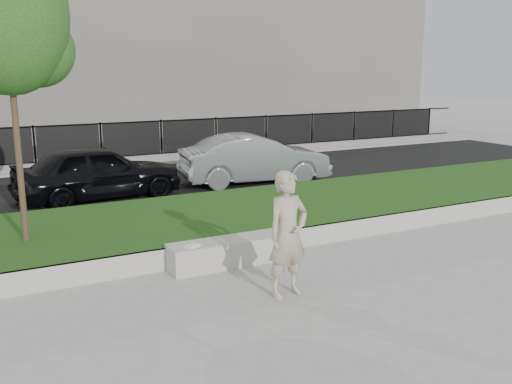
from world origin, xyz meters
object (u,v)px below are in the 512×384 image
young_tree (11,21)px  car_dark (98,172)px  car_silver (255,159)px  book (192,246)px  stone_bench (231,252)px  man (288,234)px

young_tree → car_dark: bearing=62.8°
car_dark → car_silver: size_ratio=0.97×
young_tree → car_silver: 8.83m
book → car_silver: car_silver is taller
stone_bench → young_tree: bearing=148.8°
young_tree → car_dark: size_ratio=1.22×
book → young_tree: size_ratio=0.05×
book → car_dark: size_ratio=0.06×
man → car_silver: bearing=58.4°
stone_bench → car_dark: size_ratio=0.53×
book → car_silver: bearing=29.3°
man → car_silver: size_ratio=0.44×
man → car_dark: (-1.14, 7.90, -0.21)m
man → car_silver: man is taller
stone_bench → man: 1.87m
book → young_tree: (-2.40, 2.00, 3.77)m
stone_bench → man: size_ratio=1.17×
young_tree → car_dark: young_tree is taller
man → young_tree: (-3.34, 3.62, 3.27)m
man → young_tree: young_tree is taller
stone_bench → car_silver: size_ratio=0.51×
stone_bench → car_silver: car_silver is taller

